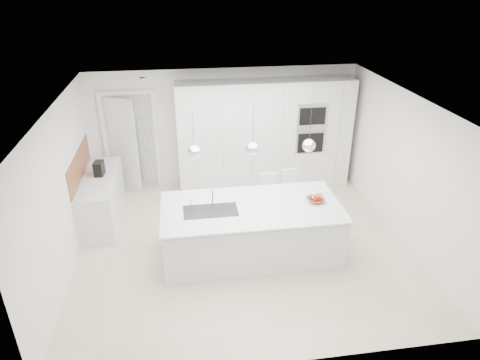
{
  "coord_description": "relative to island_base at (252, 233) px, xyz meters",
  "views": [
    {
      "loc": [
        -0.94,
        -6.02,
        4.27
      ],
      "look_at": [
        0.0,
        0.3,
        1.1
      ],
      "focal_mm": 32.0,
      "sensor_mm": 36.0,
      "label": 1
    }
  ],
  "objects": [
    {
      "name": "left_worktop",
      "position": [
        -2.55,
        1.5,
        0.45
      ],
      "size": [
        0.62,
        1.82,
        0.04
      ],
      "primitive_type": "cube",
      "color": "white",
      "rests_on": "left_base_cabinets"
    },
    {
      "name": "pendant_right",
      "position": [
        0.85,
        -0.0,
        1.47
      ],
      "size": [
        0.2,
        0.2,
        0.2
      ],
      "primitive_type": "sphere",
      "color": "white",
      "rests_on": "ceiling"
    },
    {
      "name": "hallway_door",
      "position": [
        -2.3,
        2.72,
        0.57
      ],
      "size": [
        0.76,
        0.38,
        2.0
      ],
      "primitive_type": "cube",
      "rotation": [
        0.0,
        0.0,
        -0.44
      ],
      "color": "white",
      "rests_on": "floor"
    },
    {
      "name": "apple_b",
      "position": [
        1.05,
        -0.01,
        0.54
      ],
      "size": [
        0.08,
        0.08,
        0.08
      ],
      "primitive_type": "sphere",
      "color": "#A0090B",
      "rests_on": "fruit_bowl"
    },
    {
      "name": "pendant_left",
      "position": [
        -0.85,
        -0.0,
        1.47
      ],
      "size": [
        0.2,
        0.2,
        0.2
      ],
      "primitive_type": "sphere",
      "color": "white",
      "rests_on": "ceiling"
    },
    {
      "name": "ceiling",
      "position": [
        -0.1,
        0.3,
        2.07
      ],
      "size": [
        5.5,
        5.5,
        0.0
      ],
      "primitive_type": "plane",
      "rotation": [
        3.14,
        0.0,
        0.0
      ],
      "color": "white",
      "rests_on": "wall_back"
    },
    {
      "name": "espresso_machine",
      "position": [
        -2.53,
        1.58,
        0.6
      ],
      "size": [
        0.18,
        0.26,
        0.26
      ],
      "primitive_type": "cube",
      "rotation": [
        0.0,
        0.0,
        -0.1
      ],
      "color": "black",
      "rests_on": "left_worktop"
    },
    {
      "name": "oak_backsplash",
      "position": [
        -2.84,
        1.5,
        0.72
      ],
      "size": [
        0.02,
        1.8,
        0.5
      ],
      "primitive_type": "cube",
      "color": "#985733",
      "rests_on": "wall_left"
    },
    {
      "name": "oven_stack",
      "position": [
        1.6,
        2.19,
        0.92
      ],
      "size": [
        0.62,
        0.04,
        1.05
      ],
      "primitive_type": null,
      "color": "#A5A5A8",
      "rests_on": "tall_cabinets"
    },
    {
      "name": "wall_back",
      "position": [
        -0.1,
        2.8,
        0.82
      ],
      "size": [
        5.5,
        0.0,
        5.5
      ],
      "primitive_type": "plane",
      "rotation": [
        1.57,
        0.0,
        0.0
      ],
      "color": "white",
      "rests_on": "ground"
    },
    {
      "name": "island_base",
      "position": [
        0.0,
        0.0,
        0.0
      ],
      "size": [
        2.8,
        1.2,
        0.86
      ],
      "primitive_type": "cube",
      "color": "silver",
      "rests_on": "floor"
    },
    {
      "name": "tall_cabinets",
      "position": [
        0.7,
        2.5,
        0.72
      ],
      "size": [
        3.6,
        0.6,
        2.3
      ],
      "primitive_type": "cube",
      "color": "silver",
      "rests_on": "floor"
    },
    {
      "name": "pendant_mid",
      "position": [
        -0.0,
        -0.0,
        1.47
      ],
      "size": [
        0.2,
        0.2,
        0.2
      ],
      "primitive_type": "sphere",
      "color": "white",
      "rests_on": "ceiling"
    },
    {
      "name": "bar_stool_left",
      "position": [
        0.46,
        0.89,
        0.06
      ],
      "size": [
        0.33,
        0.46,
        0.98
      ],
      "primitive_type": null,
      "rotation": [
        0.0,
        0.0,
        0.02
      ],
      "color": "white",
      "rests_on": "floor"
    },
    {
      "name": "bar_stool_right",
      "position": [
        0.89,
        0.94,
        0.08
      ],
      "size": [
        0.42,
        0.52,
        1.01
      ],
      "primitive_type": null,
      "rotation": [
        0.0,
        0.0,
        0.2
      ],
      "color": "white",
      "rests_on": "floor"
    },
    {
      "name": "island_worktop",
      "position": [
        0.0,
        0.05,
        0.45
      ],
      "size": [
        2.84,
        1.4,
        0.04
      ],
      "primitive_type": "cube",
      "color": "white",
      "rests_on": "island_base"
    },
    {
      "name": "island_tap",
      "position": [
        -0.6,
        0.2,
        0.62
      ],
      "size": [
        0.02,
        0.02,
        0.3
      ],
      "primitive_type": "cylinder",
      "color": "white",
      "rests_on": "island_worktop"
    },
    {
      "name": "radiator",
      "position": [
        -1.73,
        2.76,
        0.42
      ],
      "size": [
        0.32,
        0.04,
        1.4
      ],
      "primitive_type": null,
      "color": "white",
      "rests_on": "floor"
    },
    {
      "name": "wall_left",
      "position": [
        -2.85,
        0.3,
        0.82
      ],
      "size": [
        0.0,
        5.0,
        5.0
      ],
      "primitive_type": "plane",
      "rotation": [
        1.57,
        0.0,
        1.57
      ],
      "color": "white",
      "rests_on": "ground"
    },
    {
      "name": "floor",
      "position": [
        -0.1,
        0.3,
        -0.43
      ],
      "size": [
        5.5,
        5.5,
        0.0
      ],
      "primitive_type": "plane",
      "color": "beige",
      "rests_on": "ground"
    },
    {
      "name": "apple_a",
      "position": [
        1.0,
        0.06,
        0.54
      ],
      "size": [
        0.08,
        0.08,
        0.08
      ],
      "primitive_type": "sphere",
      "color": "#A0090B",
      "rests_on": "fruit_bowl"
    },
    {
      "name": "fruit_bowl",
      "position": [
        1.05,
        0.04,
        0.5
      ],
      "size": [
        0.31,
        0.31,
        0.07
      ],
      "primitive_type": "imported",
      "rotation": [
        0.0,
        0.0,
        0.14
      ],
      "color": "#985733",
      "rests_on": "island_worktop"
    },
    {
      "name": "island_sink",
      "position": [
        -0.65,
        -0.0,
        0.39
      ],
      "size": [
        0.84,
        0.44,
        0.18
      ],
      "primitive_type": null,
      "color": "#3F3F42",
      "rests_on": "island_worktop"
    },
    {
      "name": "left_base_cabinets",
      "position": [
        -2.55,
        1.5,
        0.0
      ],
      "size": [
        0.6,
        1.8,
        0.86
      ],
      "primitive_type": "cube",
      "color": "silver",
      "rests_on": "floor"
    },
    {
      "name": "banana_bunch",
      "position": [
        1.06,
        0.02,
        0.59
      ],
      "size": [
        0.24,
        0.17,
        0.21
      ],
      "primitive_type": "torus",
      "rotation": [
        1.22,
        0.0,
        0.35
      ],
      "color": "yellow",
      "rests_on": "fruit_bowl"
    },
    {
      "name": "doorway_frame",
      "position": [
        -2.05,
        2.77,
        0.59
      ],
      "size": [
        1.11,
        0.08,
        2.13
      ],
      "primitive_type": null,
      "color": "white",
      "rests_on": "floor"
    },
    {
      "name": "apple_c",
      "position": [
        1.1,
        0.01,
        0.54
      ],
      "size": [
        0.08,
        0.08,
        0.08
      ],
      "primitive_type": "sphere",
      "color": "#A0090B",
      "rests_on": "fruit_bowl"
    }
  ]
}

